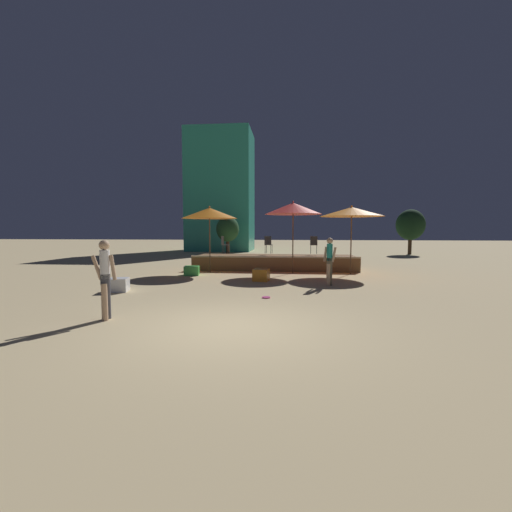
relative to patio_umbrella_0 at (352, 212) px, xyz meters
name	(u,v)px	position (x,y,z in m)	size (l,w,h in m)	color
ground_plane	(230,327)	(-3.86, -8.68, -2.74)	(120.00, 120.00, 0.00)	#D1B784
wooden_deck	(275,262)	(-3.40, 1.75, -2.41)	(7.90, 2.50, 0.73)	brown
patio_umbrella_0	(352,212)	(0.00, 0.00, 0.00)	(2.76, 2.76, 3.02)	brown
patio_umbrella_1	(210,213)	(-6.33, 0.04, -0.02)	(2.54, 2.54, 3.04)	brown
patio_umbrella_2	(293,209)	(-2.54, 0.09, 0.16)	(2.53, 2.53, 3.24)	brown
cube_seat_0	(192,271)	(-6.89, -1.03, -2.54)	(0.72, 0.72, 0.39)	#4CC651
cube_seat_1	(261,275)	(-3.76, -2.40, -2.51)	(0.65, 0.65, 0.46)	orange
cube_seat_2	(119,285)	(-8.08, -5.08, -2.53)	(0.66, 0.66, 0.43)	white
person_0	(330,260)	(-1.30, -3.29, -1.83)	(0.46, 0.32, 1.68)	#72664C
person_1	(105,277)	(-6.64, -8.38, -1.79)	(0.54, 0.30, 1.73)	#3F3F47
bistro_chair_0	(224,243)	(-6.01, 1.82, -1.46)	(0.46, 0.46, 0.90)	#47474C
bistro_chair_1	(314,243)	(-1.46, 2.23, -1.46)	(0.40, 0.40, 0.90)	#2D3338
bistro_chair_2	(268,243)	(-3.78, 2.24, -1.46)	(0.41, 0.41, 0.90)	#2D3338
frisbee_disc	(266,297)	(-3.34, -5.68, -2.72)	(0.24, 0.24, 0.03)	#E54C99
background_tree_0	(228,229)	(-7.75, 12.31, -0.74)	(1.87, 1.87, 3.05)	#3D2B1C
background_tree_1	(410,225)	(6.85, 12.96, -0.39)	(2.21, 2.21, 3.58)	#3D2B1C
distant_building	(221,192)	(-9.20, 16.87, 2.81)	(5.87, 4.94, 11.09)	teal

